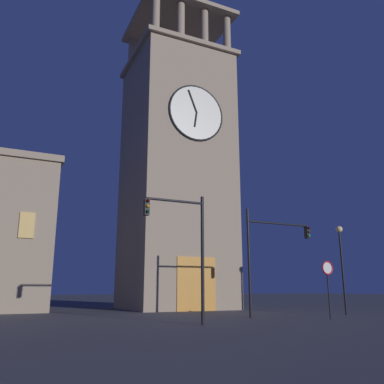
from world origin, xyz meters
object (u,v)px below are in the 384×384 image
clocktower (176,172)px  traffic_signal_mid (185,237)px  street_lamp (341,253)px  no_horn_sign (328,273)px  traffic_signal_near (269,246)px

clocktower → traffic_signal_mid: clocktower is taller
clocktower → street_lamp: clocktower is taller
no_horn_sign → street_lamp: bearing=-145.4°
clocktower → traffic_signal_near: 14.37m
clocktower → no_horn_sign: (-3.06, 14.69, -9.42)m
traffic_signal_near → no_horn_sign: traffic_signal_near is taller
traffic_signal_mid → no_horn_sign: traffic_signal_mid is taller
traffic_signal_near → clocktower: bearing=-84.9°
street_lamp → no_horn_sign: (3.74, 2.58, -1.46)m
clocktower → street_lamp: 16.01m
street_lamp → no_horn_sign: bearing=34.6°
clocktower → no_horn_sign: bearing=101.8°
traffic_signal_near → street_lamp: 5.72m
clocktower → traffic_signal_near: clocktower is taller
traffic_signal_mid → no_horn_sign: (-8.86, -0.27, -1.50)m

